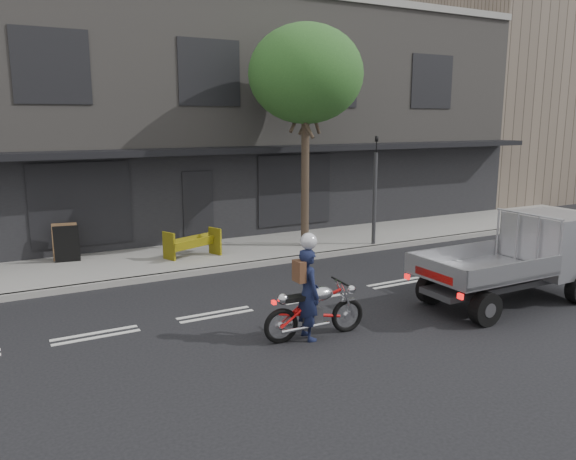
# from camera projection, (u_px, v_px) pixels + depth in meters

# --- Properties ---
(ground) EXTENTS (80.00, 80.00, 0.00)m
(ground) POSITION_uv_depth(u_px,v_px,m) (314.00, 297.00, 12.81)
(ground) COLOR black
(ground) RESTS_ON ground
(sidewalk) EXTENTS (32.00, 3.20, 0.15)m
(sidewalk) POSITION_uv_depth(u_px,v_px,m) (233.00, 252.00, 16.84)
(sidewalk) COLOR gray
(sidewalk) RESTS_ON ground
(kerb) EXTENTS (32.00, 0.20, 0.15)m
(kerb) POSITION_uv_depth(u_px,v_px,m) (256.00, 264.00, 15.47)
(kerb) COLOR gray
(kerb) RESTS_ON ground
(building_main) EXTENTS (26.00, 10.00, 8.00)m
(building_main) POSITION_uv_depth(u_px,v_px,m) (164.00, 119.00, 21.77)
(building_main) COLOR slate
(building_main) RESTS_ON ground
(building_neighbour) EXTENTS (14.00, 10.00, 10.00)m
(building_neighbour) POSITION_uv_depth(u_px,v_px,m) (519.00, 101.00, 30.94)
(building_neighbour) COLOR brown
(building_neighbour) RESTS_ON ground
(street_tree) EXTENTS (3.40, 3.40, 6.74)m
(street_tree) POSITION_uv_depth(u_px,v_px,m) (306.00, 75.00, 16.43)
(street_tree) COLOR #382B21
(street_tree) RESTS_ON ground
(traffic_light_pole) EXTENTS (0.12, 0.12, 3.50)m
(traffic_light_pole) POSITION_uv_depth(u_px,v_px,m) (375.00, 196.00, 17.34)
(traffic_light_pole) COLOR #2D2D30
(traffic_light_pole) RESTS_ON ground
(motorcycle) EXTENTS (2.05, 0.60, 1.05)m
(motorcycle) POSITION_uv_depth(u_px,v_px,m) (315.00, 309.00, 10.40)
(motorcycle) COLOR black
(motorcycle) RESTS_ON ground
(rider) EXTENTS (0.46, 0.66, 1.71)m
(rider) POSITION_uv_depth(u_px,v_px,m) (308.00, 294.00, 10.27)
(rider) COLOR #141A39
(rider) RESTS_ON ground
(flatbed_ute) EXTENTS (4.30, 1.81, 1.99)m
(flatbed_ute) POSITION_uv_depth(u_px,v_px,m) (539.00, 248.00, 12.66)
(flatbed_ute) COLOR black
(flatbed_ute) RESTS_ON ground
(construction_barrier) EXTENTS (1.57, 1.09, 0.82)m
(construction_barrier) POSITION_uv_depth(u_px,v_px,m) (195.00, 244.00, 15.69)
(construction_barrier) COLOR yellow
(construction_barrier) RESTS_ON sidewalk
(sandwich_board) EXTENTS (0.72, 0.54, 1.04)m
(sandwich_board) POSITION_uv_depth(u_px,v_px,m) (67.00, 244.00, 15.22)
(sandwich_board) COLOR black
(sandwich_board) RESTS_ON sidewalk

